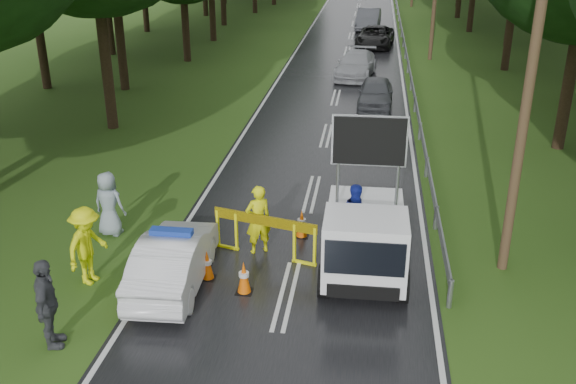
% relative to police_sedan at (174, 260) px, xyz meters
% --- Properties ---
extents(ground, '(160.00, 160.00, 0.00)m').
position_rel_police_sedan_xyz_m(ground, '(2.71, -0.15, -0.67)').
color(ground, '#284714').
rests_on(ground, ground).
extents(road, '(7.00, 140.00, 0.02)m').
position_rel_police_sedan_xyz_m(road, '(2.71, 29.85, -0.66)').
color(road, black).
rests_on(road, ground).
extents(guardrail, '(0.12, 60.06, 0.70)m').
position_rel_police_sedan_xyz_m(guardrail, '(6.41, 29.52, -0.12)').
color(guardrail, gray).
rests_on(guardrail, ground).
extents(utility_pole_near, '(1.40, 0.24, 10.00)m').
position_rel_police_sedan_xyz_m(utility_pole_near, '(7.91, 1.85, 4.40)').
color(utility_pole_near, '#4B3A22').
rests_on(utility_pole_near, ground).
extents(police_sedan, '(1.57, 4.08, 1.46)m').
position_rel_police_sedan_xyz_m(police_sedan, '(0.00, 0.00, 0.00)').
color(police_sedan, white).
rests_on(police_sedan, ground).
extents(work_truck, '(2.09, 4.58, 3.63)m').
position_rel_police_sedan_xyz_m(work_truck, '(4.45, 1.25, 0.32)').
color(work_truck, gray).
rests_on(work_truck, ground).
extents(barrier, '(2.75, 0.79, 1.17)m').
position_rel_police_sedan_xyz_m(barrier, '(1.91, 1.63, 0.22)').
color(barrier, '#FEFE0D').
rests_on(barrier, ground).
extents(officer, '(0.82, 0.74, 1.88)m').
position_rel_police_sedan_xyz_m(officer, '(1.70, 1.85, 0.28)').
color(officer, '#F9FF0D').
rests_on(officer, ground).
extents(civilian, '(1.01, 0.89, 1.75)m').
position_rel_police_sedan_xyz_m(civilian, '(4.21, 2.54, 0.21)').
color(civilian, '#18269F').
rests_on(civilian, ground).
extents(bystander_left, '(1.03, 1.41, 1.95)m').
position_rel_police_sedan_xyz_m(bystander_left, '(-2.04, -0.15, 0.31)').
color(bystander_left, '#E6F30D').
rests_on(bystander_left, ground).
extents(bystander_mid, '(0.79, 1.25, 1.98)m').
position_rel_police_sedan_xyz_m(bystander_mid, '(-1.78, -2.65, 0.32)').
color(bystander_mid, '#3F4147').
rests_on(bystander_mid, ground).
extents(bystander_right, '(0.98, 0.73, 1.83)m').
position_rel_police_sedan_xyz_m(bystander_right, '(-2.52, 2.35, 0.25)').
color(bystander_right, '#8A9AA6').
rests_on(bystander_right, ground).
extents(queue_car_first, '(1.69, 3.95, 1.33)m').
position_rel_police_sedan_xyz_m(queue_car_first, '(4.62, 16.45, -0.00)').
color(queue_car_first, '#414349').
rests_on(queue_car_first, ground).
extents(queue_car_second, '(2.45, 4.89, 1.36)m').
position_rel_police_sedan_xyz_m(queue_car_second, '(3.51, 22.45, 0.02)').
color(queue_car_second, '#9B9DA3').
rests_on(queue_car_second, ground).
extents(queue_car_third, '(2.75, 5.17, 1.38)m').
position_rel_police_sedan_xyz_m(queue_car_third, '(4.48, 31.61, 0.03)').
color(queue_car_third, black).
rests_on(queue_car_third, ground).
extents(queue_car_fourth, '(2.00, 4.98, 1.61)m').
position_rel_police_sedan_xyz_m(queue_car_fourth, '(3.90, 38.94, 0.14)').
color(queue_car_fourth, '#3B3D42').
rests_on(queue_car_fourth, ground).
extents(cone_near_left, '(0.34, 0.34, 0.73)m').
position_rel_police_sedan_xyz_m(cone_near_left, '(-0.79, -1.15, -0.31)').
color(cone_near_left, black).
rests_on(cone_near_left, ground).
extents(cone_center, '(0.39, 0.39, 0.82)m').
position_rel_police_sedan_xyz_m(cone_center, '(1.71, -0.15, -0.27)').
color(cone_center, black).
rests_on(cone_center, ground).
extents(cone_far, '(0.38, 0.38, 0.81)m').
position_rel_police_sedan_xyz_m(cone_far, '(2.72, 2.88, -0.27)').
color(cone_far, black).
rests_on(cone_far, ground).
extents(cone_left_mid, '(0.36, 0.36, 0.77)m').
position_rel_police_sedan_xyz_m(cone_left_mid, '(0.71, 0.35, -0.29)').
color(cone_left_mid, black).
rests_on(cone_left_mid, ground).
extents(cone_right, '(0.37, 0.37, 0.77)m').
position_rel_police_sedan_xyz_m(cone_right, '(5.11, 4.35, -0.29)').
color(cone_right, black).
rests_on(cone_right, ground).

